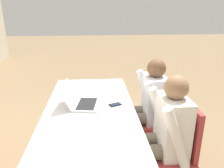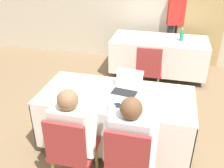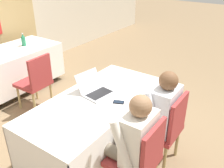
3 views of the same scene
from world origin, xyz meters
name	(u,v)px [view 1 (image 1 of 3)]	position (x,y,z in m)	size (l,w,h in m)	color
conference_table_near	(90,125)	(0.00, 0.00, 0.57)	(1.82, 0.85, 0.75)	white
laptop	(81,101)	(0.10, 0.08, 0.79)	(0.38, 0.40, 0.23)	#B7B7BC
cell_phone	(115,105)	(0.08, -0.25, 0.75)	(0.11, 0.14, 0.01)	black
paper_beside_laptop	(64,121)	(-0.21, 0.21, 0.75)	(0.27, 0.33, 0.00)	white
paper_centre_table	(81,101)	(0.20, 0.09, 0.75)	(0.26, 0.33, 0.00)	white
paper_left_edge	(115,119)	(-0.20, -0.22, 0.75)	(0.29, 0.35, 0.00)	white
chair_near_left	(173,147)	(-0.29, -0.73, 0.49)	(0.44, 0.44, 0.89)	tan
chair_near_right	(155,116)	(0.29, -0.73, 0.49)	(0.44, 0.44, 0.89)	tan
person_checkered_shirt	(163,131)	(-0.29, -0.63, 0.65)	(0.50, 0.52, 1.15)	#665B4C
person_white_shirt	(147,103)	(0.29, -0.63, 0.65)	(0.50, 0.52, 1.15)	#665B4C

